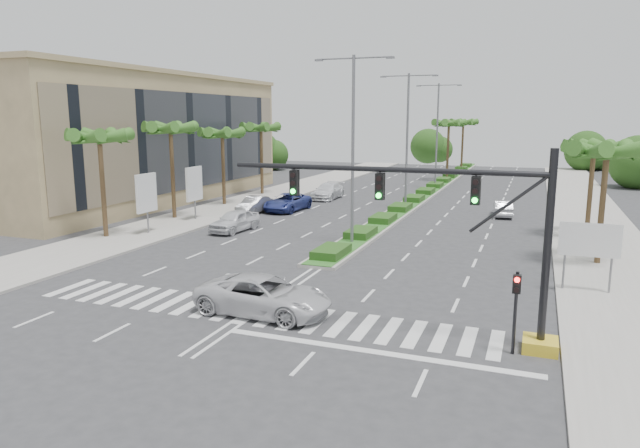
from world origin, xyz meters
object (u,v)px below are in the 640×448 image
object	(u,v)px
car_parked_a	(235,221)
car_parked_c	(287,202)
car_crossing	(264,295)
car_parked_b	(254,205)
car_right	(503,208)
car_parked_d	(328,191)

from	to	relation	value
car_parked_a	car_parked_c	bearing A→B (deg)	97.08
car_crossing	car_parked_c	bearing A→B (deg)	24.50
car_parked_b	car_right	bearing A→B (deg)	17.36
car_parked_b	car_crossing	bearing A→B (deg)	-60.86
car_parked_b	car_parked_c	size ratio (longest dim) A/B	0.79
car_parked_b	car_parked_c	bearing A→B (deg)	44.62
car_right	car_parked_d	bearing A→B (deg)	-21.33
car_crossing	car_right	size ratio (longest dim) A/B	1.42
car_parked_c	car_parked_d	xyz separation A→B (m)	(0.75, 8.43, 0.02)
car_parked_b	car_crossing	xyz separation A→B (m)	(12.33, -23.01, 0.09)
car_crossing	car_right	xyz separation A→B (m)	(7.99, 28.99, -0.13)
car_parked_a	car_parked_d	distance (m)	18.26
car_right	car_crossing	bearing A→B (deg)	67.99
car_parked_b	car_parked_d	size ratio (longest dim) A/B	0.80
car_parked_d	car_crossing	bearing A→B (deg)	-74.55
car_crossing	car_parked_b	bearing A→B (deg)	30.76
car_parked_c	car_right	distance (m)	18.52
car_parked_b	car_crossing	distance (m)	26.10
car_parked_a	car_crossing	world-z (taller)	car_crossing
car_parked_d	car_crossing	size ratio (longest dim) A/B	0.94
car_parked_b	car_parked_c	distance (m)	3.07
car_parked_b	car_parked_c	world-z (taller)	car_parked_c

